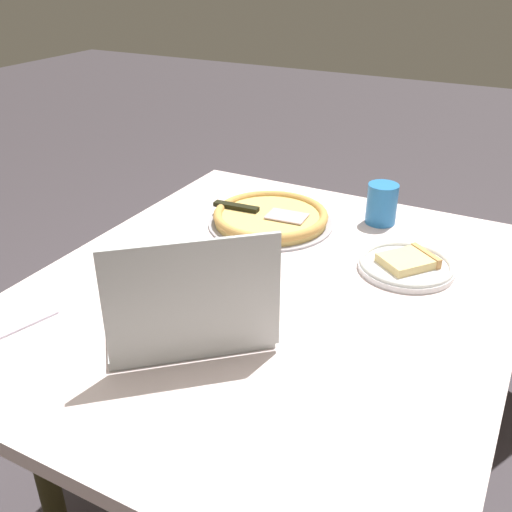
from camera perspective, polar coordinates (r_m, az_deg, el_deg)
ground_plane at (r=1.74m, az=1.09°, el=-23.35°), size 12.00×12.00×0.00m
dining_table at (r=1.30m, az=1.34°, el=-5.75°), size 1.18×1.01×0.70m
laptop at (r=1.10m, az=-6.74°, el=-5.63°), size 0.38×0.39×0.24m
pizza_plate at (r=1.37m, az=14.62°, el=-0.83°), size 0.22×0.22×0.04m
pizza_tray at (r=1.55m, az=1.43°, el=3.84°), size 0.34×0.34×0.04m
drink_cup at (r=1.58m, az=12.29°, el=5.09°), size 0.08×0.08×0.11m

